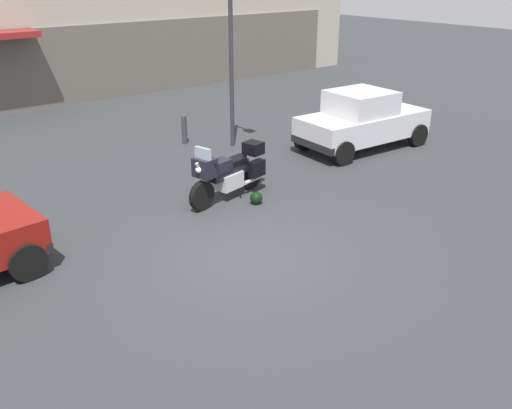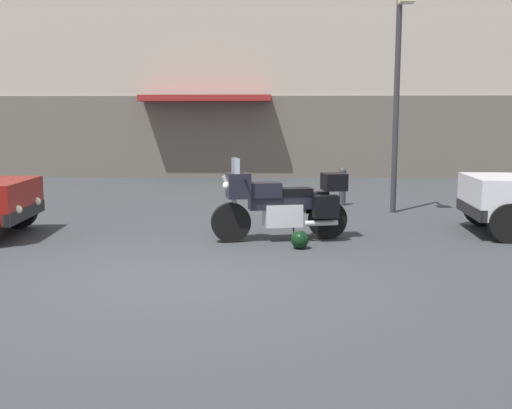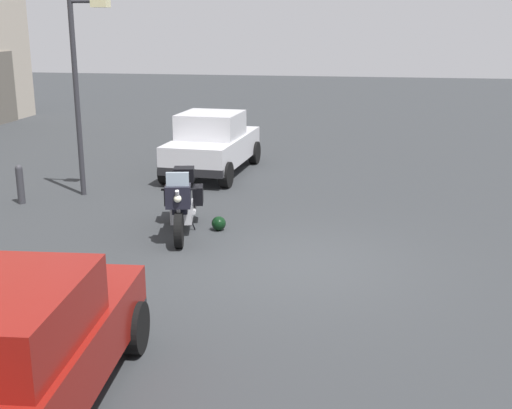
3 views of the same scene
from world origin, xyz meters
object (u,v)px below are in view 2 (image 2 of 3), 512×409
at_px(motorcycle, 283,203).
at_px(streetlamp_curbside, 398,83).
at_px(helmet, 300,240).
at_px(bollard_curbside, 342,185).

xyz_separation_m(motorcycle, streetlamp_curbside, (2.39, 2.94, 2.11)).
height_order(motorcycle, streetlamp_curbside, streetlamp_curbside).
bearing_deg(streetlamp_curbside, motorcycle, -129.13).
xyz_separation_m(motorcycle, helmet, (0.26, -0.65, -0.48)).
relative_size(motorcycle, bollard_curbside, 2.54).
bearing_deg(bollard_curbside, streetlamp_curbside, -50.36).
height_order(motorcycle, bollard_curbside, motorcycle).
distance_m(motorcycle, bollard_curbside, 4.36).
relative_size(motorcycle, helmet, 7.99).
xyz_separation_m(streetlamp_curbside, bollard_curbside, (-0.98, 1.18, -2.26)).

